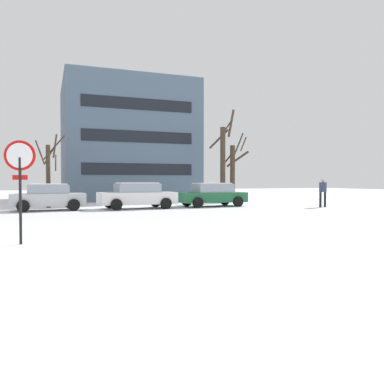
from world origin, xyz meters
TOP-DOWN VIEW (x-y plane):
  - ground_plane at (0.00, 0.00)m, footprint 120.00×120.00m
  - road_surface at (0.00, 3.58)m, footprint 80.00×9.16m
  - stop_sign at (-0.89, -2.33)m, footprint 0.75×0.16m
  - parked_car_silver at (-0.23, 9.50)m, footprint 3.90×2.19m
  - parked_car_white at (4.61, 9.19)m, footprint 4.46×2.28m
  - parked_car_green at (9.45, 9.49)m, footprint 4.30×2.13m
  - pedestrian_crossing at (15.49, 6.46)m, footprint 0.57×0.44m
  - tree_far_mid at (-0.17, 11.92)m, footprint 1.75×1.75m
  - tree_far_right at (11.69, 12.65)m, footprint 1.55×1.60m
  - tree_far_left at (13.00, 13.68)m, footprint 2.09×2.41m
  - building_far_right at (6.39, 22.00)m, footprint 10.80×10.72m

SIDE VIEW (x-z plane):
  - ground_plane at x=0.00m, z-range 0.00..0.00m
  - road_surface at x=0.00m, z-range 0.00..0.00m
  - parked_car_silver at x=-0.23m, z-range 0.01..1.47m
  - parked_car_green at x=9.45m, z-range 0.01..1.49m
  - parked_car_white at x=4.61m, z-range 0.01..1.52m
  - pedestrian_crossing at x=15.49m, z-range 0.15..1.89m
  - stop_sign at x=-0.89m, z-range 0.53..3.14m
  - tree_far_mid at x=-0.17m, z-range -0.01..4.41m
  - tree_far_left at x=13.00m, z-range -0.21..5.01m
  - tree_far_right at x=11.69m, z-range -0.25..6.42m
  - building_far_right at x=6.39m, z-range 0.00..10.13m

